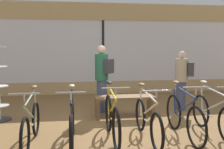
% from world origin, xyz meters
% --- Properties ---
extents(ground_plane, '(24.00, 24.00, 0.00)m').
position_xyz_m(ground_plane, '(0.00, 0.00, 0.00)').
color(ground_plane, olive).
extents(shop_back_wall, '(12.00, 0.08, 3.20)m').
position_xyz_m(shop_back_wall, '(0.00, 4.00, 1.64)').
color(shop_back_wall, tan).
rests_on(shop_back_wall, ground_plane).
extents(bicycle_far_left, '(0.46, 1.67, 1.01)m').
position_xyz_m(bicycle_far_left, '(-1.72, -0.52, 0.37)').
color(bicycle_far_left, black).
rests_on(bicycle_far_left, ground_plane).
extents(bicycle_left, '(0.46, 1.69, 1.01)m').
position_xyz_m(bicycle_left, '(-1.03, -0.53, 0.37)').
color(bicycle_left, black).
rests_on(bicycle_left, ground_plane).
extents(bicycle_center_left, '(0.46, 1.74, 1.05)m').
position_xyz_m(bicycle_center_left, '(-0.31, -0.45, 0.40)').
color(bicycle_center_left, black).
rests_on(bicycle_center_left, ground_plane).
extents(bicycle_center_right, '(0.46, 1.72, 1.01)m').
position_xyz_m(bicycle_center_right, '(0.33, -0.55, 0.37)').
color(bicycle_center_right, black).
rests_on(bicycle_center_right, ground_plane).
extents(bicycle_right, '(0.46, 1.71, 1.04)m').
position_xyz_m(bicycle_right, '(1.03, -0.53, 0.40)').
color(bicycle_right, black).
rests_on(bicycle_right, ground_plane).
extents(bicycle_far_right, '(0.46, 1.70, 1.02)m').
position_xyz_m(bicycle_far_right, '(1.66, -0.46, 0.38)').
color(bicycle_far_right, black).
rests_on(bicycle_far_right, ground_plane).
extents(display_bench, '(1.40, 0.44, 0.52)m').
position_xyz_m(display_bench, '(0.19, 0.93, 0.42)').
color(display_bench, brown).
rests_on(display_bench, ground_plane).
extents(customer_near_rack, '(0.54, 0.54, 1.73)m').
position_xyz_m(customer_near_rack, '(-0.29, 1.48, 0.93)').
color(customer_near_rack, '#424C6B').
rests_on(customer_near_rack, ground_plane).
extents(customer_by_window, '(0.56, 0.49, 1.57)m').
position_xyz_m(customer_by_window, '(1.85, 1.42, 0.85)').
color(customer_by_window, '#424C6B').
rests_on(customer_by_window, ground_plane).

